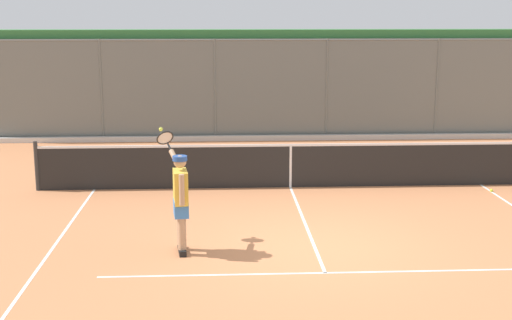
% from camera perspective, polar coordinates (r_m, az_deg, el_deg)
% --- Properties ---
extents(ground_plane, '(60.00, 60.00, 0.00)m').
position_cam_1_polar(ground_plane, '(11.39, 4.85, -7.17)').
color(ground_plane, '#C67A4C').
extents(court_line_markings, '(8.53, 9.39, 0.01)m').
position_cam_1_polar(court_line_markings, '(10.02, 5.99, -9.90)').
color(court_line_markings, white).
rests_on(court_line_markings, ground).
extents(fence_backdrop, '(19.68, 1.37, 3.25)m').
position_cam_1_polar(fence_backdrop, '(21.42, 1.12, 6.26)').
color(fence_backdrop, slate).
rests_on(fence_backdrop, ground).
extents(tennis_net, '(10.96, 0.09, 1.07)m').
position_cam_1_polar(tennis_net, '(15.11, 2.85, -0.42)').
color(tennis_net, '#2D2D2D').
rests_on(tennis_net, ground).
extents(tennis_player, '(0.59, 1.30, 1.86)m').
position_cam_1_polar(tennis_player, '(10.97, -6.22, -3.00)').
color(tennis_player, black).
rests_on(tennis_player, ground).
extents(tennis_ball_by_sideline, '(0.07, 0.07, 0.07)m').
position_cam_1_polar(tennis_ball_by_sideline, '(15.63, 18.73, -2.37)').
color(tennis_ball_by_sideline, '#CCDB33').
rests_on(tennis_ball_by_sideline, ground).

